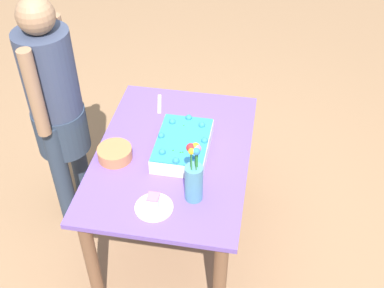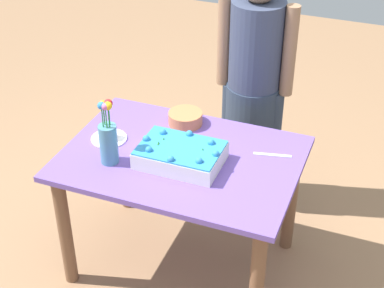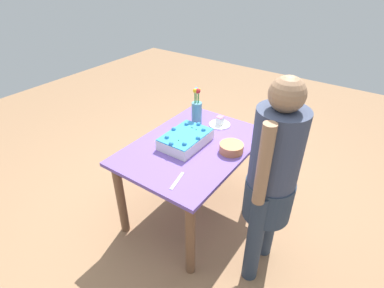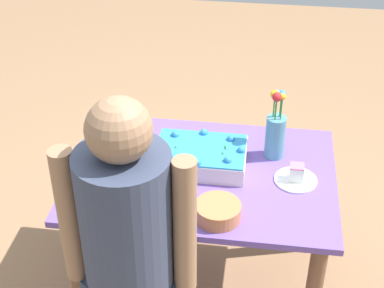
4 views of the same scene
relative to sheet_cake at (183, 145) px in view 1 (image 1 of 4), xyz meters
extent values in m
plane|color=#966F4D|center=(-0.02, 0.05, -0.77)|extent=(8.00, 8.00, 0.00)
cube|color=#6A4DA6|center=(-0.02, 0.05, -0.06)|extent=(1.17, 0.83, 0.03)
cylinder|color=brown|center=(-0.53, -0.29, -0.42)|extent=(0.07, 0.07, 0.69)
cylinder|color=brown|center=(0.49, -0.29, -0.42)|extent=(0.07, 0.07, 0.69)
cylinder|color=brown|center=(-0.53, 0.40, -0.42)|extent=(0.07, 0.07, 0.69)
cylinder|color=brown|center=(0.49, 0.40, -0.42)|extent=(0.07, 0.07, 0.69)
cube|color=white|center=(0.00, 0.00, -0.01)|extent=(0.40, 0.28, 0.08)
cube|color=#2C83C4|center=(0.00, 0.00, 0.04)|extent=(0.40, 0.27, 0.01)
sphere|color=#2C83C4|center=(0.18, 0.00, 0.05)|extent=(0.04, 0.04, 0.04)
sphere|color=#2C83C4|center=(0.13, 0.08, 0.05)|extent=(0.04, 0.04, 0.04)
sphere|color=#2C83C4|center=(0.00, 0.12, 0.05)|extent=(0.04, 0.04, 0.04)
sphere|color=#2C83C4|center=(-0.13, 0.08, 0.05)|extent=(0.04, 0.04, 0.04)
sphere|color=#2C83C4|center=(-0.18, 0.00, 0.05)|extent=(0.04, 0.04, 0.04)
sphere|color=#2C83C4|center=(-0.13, -0.08, 0.05)|extent=(0.04, 0.04, 0.04)
sphere|color=#2C83C4|center=(0.00, -0.12, 0.05)|extent=(0.04, 0.04, 0.04)
sphere|color=#2C83C4|center=(0.13, -0.08, 0.05)|extent=(0.04, 0.04, 0.04)
cone|color=#2D8438|center=(-0.11, -0.01, 0.05)|extent=(0.02, 0.02, 0.02)
cone|color=#2D8438|center=(0.11, 0.01, 0.05)|extent=(0.02, 0.02, 0.02)
cone|color=#2D8438|center=(-0.10, 0.03, 0.05)|extent=(0.02, 0.02, 0.02)
cone|color=#2D8438|center=(-0.11, -0.02, 0.05)|extent=(0.02, 0.02, 0.02)
cylinder|color=white|center=(-0.43, 0.06, -0.04)|extent=(0.19, 0.19, 0.01)
cube|color=white|center=(-0.43, 0.06, -0.01)|extent=(0.06, 0.06, 0.07)
cube|color=pink|center=(-0.43, 0.06, 0.03)|extent=(0.06, 0.06, 0.01)
cube|color=silver|center=(0.40, 0.22, -0.05)|extent=(0.19, 0.06, 0.00)
cylinder|color=teal|center=(-0.33, -0.12, 0.05)|extent=(0.09, 0.09, 0.20)
cylinder|color=#2D8438|center=(-0.31, -0.12, 0.21)|extent=(0.01, 0.01, 0.11)
sphere|color=yellow|center=(-0.31, -0.12, 0.27)|extent=(0.04, 0.04, 0.04)
cylinder|color=#2D8438|center=(-0.32, -0.10, 0.21)|extent=(0.01, 0.01, 0.11)
sphere|color=red|center=(-0.32, -0.10, 0.27)|extent=(0.04, 0.04, 0.04)
cylinder|color=#2D8438|center=(-0.34, -0.11, 0.21)|extent=(0.01, 0.01, 0.11)
sphere|color=gold|center=(-0.34, -0.11, 0.27)|extent=(0.03, 0.03, 0.03)
cylinder|color=#2D8438|center=(-0.34, -0.13, 0.21)|extent=(0.01, 0.01, 0.11)
sphere|color=#2D78B8|center=(-0.34, -0.13, 0.27)|extent=(0.04, 0.04, 0.04)
cylinder|color=#2D8438|center=(-0.32, -0.13, 0.21)|extent=(0.01, 0.01, 0.11)
sphere|color=#D3659C|center=(-0.32, -0.13, 0.27)|extent=(0.03, 0.03, 0.03)
cylinder|color=#C27445|center=(-0.11, 0.35, -0.01)|extent=(0.19, 0.19, 0.07)
cylinder|color=#2B374B|center=(0.01, 0.77, -0.38)|extent=(0.11, 0.11, 0.78)
cylinder|color=#2B374B|center=(0.27, 0.77, -0.38)|extent=(0.11, 0.11, 0.78)
cylinder|color=#2B374B|center=(0.14, 0.77, -0.11)|extent=(0.32, 0.31, 0.28)
cylinder|color=#363E57|center=(0.14, 0.77, 0.27)|extent=(0.30, 0.30, 0.52)
sphere|color=#956E50|center=(0.14, 0.77, 0.62)|extent=(0.20, 0.20, 0.20)
cylinder|color=#956E50|center=(-0.04, 0.77, 0.27)|extent=(0.08, 0.08, 0.52)
cylinder|color=#956E50|center=(0.33, 0.77, 0.27)|extent=(0.08, 0.08, 0.52)
camera|label=1|loc=(-1.92, -0.39, 1.72)|focal=45.00mm
camera|label=2|loc=(0.91, -2.17, 1.61)|focal=55.00mm
camera|label=3|loc=(1.61, 1.20, 1.25)|focal=28.00mm
camera|label=4|loc=(-0.26, 2.13, 1.53)|focal=55.00mm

